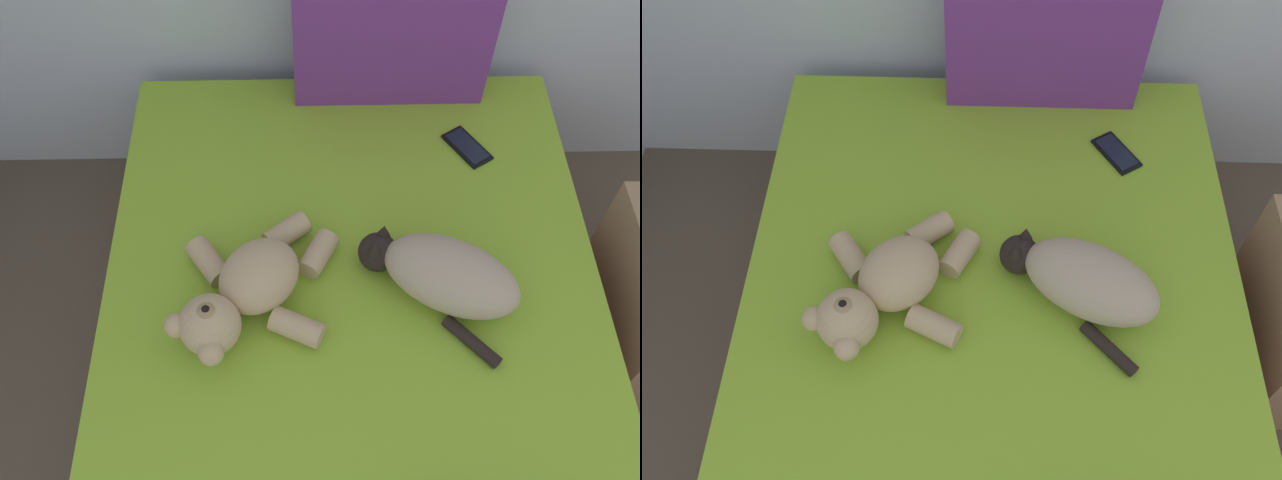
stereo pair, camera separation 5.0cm
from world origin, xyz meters
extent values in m
cube|color=#9E7A56|center=(1.31, 3.58, 0.14)|extent=(1.30, 1.90, 0.29)
cube|color=white|center=(1.31, 3.58, 0.37)|extent=(1.26, 1.85, 0.17)
cube|color=#8CB72D|center=(1.31, 3.63, 0.46)|extent=(1.25, 1.71, 0.02)
cube|color=#72338C|center=(1.44, 4.44, 0.70)|extent=(0.56, 0.13, 0.44)
ellipsoid|color=tan|center=(1.54, 3.72, 0.55)|extent=(0.39, 0.32, 0.15)
sphere|color=black|center=(1.37, 3.81, 0.52)|extent=(0.10, 0.10, 0.10)
cone|color=black|center=(1.36, 3.78, 0.58)|extent=(0.04, 0.04, 0.04)
cone|color=black|center=(1.38, 3.83, 0.58)|extent=(0.04, 0.04, 0.04)
cylinder|color=black|center=(1.58, 3.58, 0.49)|extent=(0.13, 0.14, 0.03)
ellipsoid|color=black|center=(1.47, 3.80, 0.50)|extent=(0.11, 0.10, 0.04)
ellipsoid|color=tan|center=(1.08, 3.73, 0.55)|extent=(0.27, 0.28, 0.15)
sphere|color=tan|center=(0.97, 3.60, 0.55)|extent=(0.15, 0.15, 0.15)
sphere|color=#9E7F58|center=(0.97, 3.60, 0.60)|extent=(0.06, 0.06, 0.06)
sphere|color=black|center=(0.97, 3.60, 0.62)|extent=(0.02, 0.02, 0.02)
sphere|color=tan|center=(0.98, 3.53, 0.55)|extent=(0.06, 0.06, 0.06)
sphere|color=tan|center=(0.89, 3.60, 0.55)|extent=(0.06, 0.06, 0.06)
cylinder|color=tan|center=(1.17, 3.61, 0.50)|extent=(0.14, 0.11, 0.06)
cylinder|color=tan|center=(1.22, 3.82, 0.50)|extent=(0.11, 0.13, 0.06)
cylinder|color=tan|center=(0.95, 3.80, 0.50)|extent=(0.12, 0.14, 0.06)
cylinder|color=tan|center=(1.14, 3.89, 0.50)|extent=(0.13, 0.12, 0.06)
cube|color=black|center=(1.65, 4.19, 0.48)|extent=(0.14, 0.16, 0.01)
cube|color=black|center=(1.65, 4.19, 0.48)|extent=(0.12, 0.14, 0.00)
camera|label=1|loc=(1.21, 2.87, 1.97)|focal=38.77mm
camera|label=2|loc=(1.26, 2.87, 1.97)|focal=38.77mm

